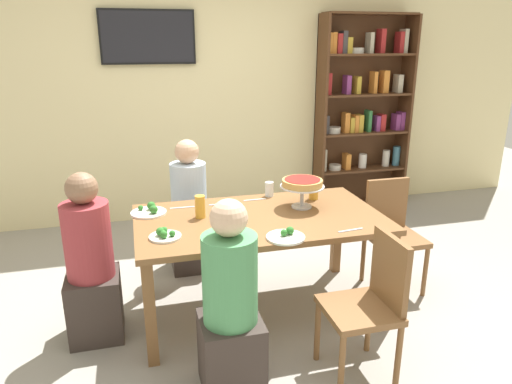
% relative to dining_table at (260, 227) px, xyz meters
% --- Properties ---
extents(ground_plane, '(12.00, 12.00, 0.00)m').
position_rel_dining_table_xyz_m(ground_plane, '(0.00, 0.00, -0.66)').
color(ground_plane, gray).
extents(rear_partition, '(8.00, 0.12, 2.80)m').
position_rel_dining_table_xyz_m(rear_partition, '(0.00, 2.20, 0.74)').
color(rear_partition, beige).
rests_on(rear_partition, ground_plane).
extents(dining_table, '(1.72, 0.98, 0.74)m').
position_rel_dining_table_xyz_m(dining_table, '(0.00, 0.00, 0.00)').
color(dining_table, brown).
rests_on(dining_table, ground_plane).
extents(bookshelf, '(1.10, 0.30, 2.21)m').
position_rel_dining_table_xyz_m(bookshelf, '(1.79, 2.01, 0.50)').
color(bookshelf, '#4C2D19').
rests_on(bookshelf, ground_plane).
extents(television, '(0.94, 0.05, 0.53)m').
position_rel_dining_table_xyz_m(television, '(-0.59, 2.11, 1.30)').
color(television, black).
extents(diner_head_west, '(0.34, 0.34, 1.15)m').
position_rel_dining_table_xyz_m(diner_head_west, '(-1.15, -0.03, -0.17)').
color(diner_head_west, '#382D28').
rests_on(diner_head_west, ground_plane).
extents(diner_far_left, '(0.34, 0.34, 1.15)m').
position_rel_dining_table_xyz_m(diner_far_left, '(-0.40, 0.81, -0.17)').
color(diner_far_left, '#382D28').
rests_on(diner_far_left, ground_plane).
extents(diner_near_left, '(0.34, 0.34, 1.15)m').
position_rel_dining_table_xyz_m(diner_near_left, '(-0.38, -0.76, -0.17)').
color(diner_near_left, '#382D28').
rests_on(diner_near_left, ground_plane).
extents(chair_near_right, '(0.40, 0.40, 0.87)m').
position_rel_dining_table_xyz_m(chair_near_right, '(0.44, -0.83, -0.17)').
color(chair_near_right, brown).
rests_on(chair_near_right, ground_plane).
extents(chair_head_east, '(0.40, 0.40, 0.87)m').
position_rel_dining_table_xyz_m(chair_head_east, '(1.12, 0.11, -0.17)').
color(chair_head_east, brown).
rests_on(chair_head_east, ground_plane).
extents(deep_dish_pizza_stand, '(0.33, 0.33, 0.22)m').
position_rel_dining_table_xyz_m(deep_dish_pizza_stand, '(0.35, 0.11, 0.26)').
color(deep_dish_pizza_stand, silver).
rests_on(deep_dish_pizza_stand, dining_table).
extents(salad_plate_near_diner, '(0.20, 0.20, 0.07)m').
position_rel_dining_table_xyz_m(salad_plate_near_diner, '(-0.67, -0.21, 0.10)').
color(salad_plate_near_diner, white).
rests_on(salad_plate_near_diner, dining_table).
extents(salad_plate_far_diner, '(0.24, 0.24, 0.07)m').
position_rel_dining_table_xyz_m(salad_plate_far_diner, '(0.06, -0.41, 0.10)').
color(salad_plate_far_diner, white).
rests_on(salad_plate_far_diner, dining_table).
extents(salad_plate_spare, '(0.25, 0.25, 0.07)m').
position_rel_dining_table_xyz_m(salad_plate_spare, '(-0.74, 0.27, 0.10)').
color(salad_plate_spare, white).
rests_on(salad_plate_spare, dining_table).
extents(beer_glass_amber_tall, '(0.07, 0.07, 0.16)m').
position_rel_dining_table_xyz_m(beer_glass_amber_tall, '(-0.40, 0.09, 0.16)').
color(beer_glass_amber_tall, gold).
rests_on(beer_glass_amber_tall, dining_table).
extents(beer_glass_amber_short, '(0.07, 0.07, 0.14)m').
position_rel_dining_table_xyz_m(beer_glass_amber_short, '(0.51, 0.27, 0.15)').
color(beer_glass_amber_short, gold).
rests_on(beer_glass_amber_short, dining_table).
extents(water_glass_clear_near, '(0.07, 0.07, 0.11)m').
position_rel_dining_table_xyz_m(water_glass_clear_near, '(0.20, 0.42, 0.14)').
color(water_glass_clear_near, white).
rests_on(water_glass_clear_near, dining_table).
extents(cutlery_fork_near, '(0.18, 0.02, 0.00)m').
position_rel_dining_table_xyz_m(cutlery_fork_near, '(-0.51, 0.32, 0.09)').
color(cutlery_fork_near, silver).
rests_on(cutlery_fork_near, dining_table).
extents(cutlery_knife_near, '(0.18, 0.06, 0.00)m').
position_rel_dining_table_xyz_m(cutlery_knife_near, '(-0.38, -0.40, 0.09)').
color(cutlery_knife_near, silver).
rests_on(cutlery_knife_near, dining_table).
extents(cutlery_fork_far, '(0.18, 0.02, 0.00)m').
position_rel_dining_table_xyz_m(cutlery_fork_far, '(0.06, 0.36, 0.09)').
color(cutlery_fork_far, silver).
rests_on(cutlery_fork_far, dining_table).
extents(cutlery_knife_far, '(0.18, 0.02, 0.00)m').
position_rel_dining_table_xyz_m(cutlery_knife_far, '(-0.21, 0.32, 0.09)').
color(cutlery_knife_far, silver).
rests_on(cutlery_knife_far, dining_table).
extents(cutlery_spare_fork, '(0.18, 0.04, 0.00)m').
position_rel_dining_table_xyz_m(cutlery_spare_fork, '(0.50, -0.40, 0.09)').
color(cutlery_spare_fork, silver).
rests_on(cutlery_spare_fork, dining_table).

